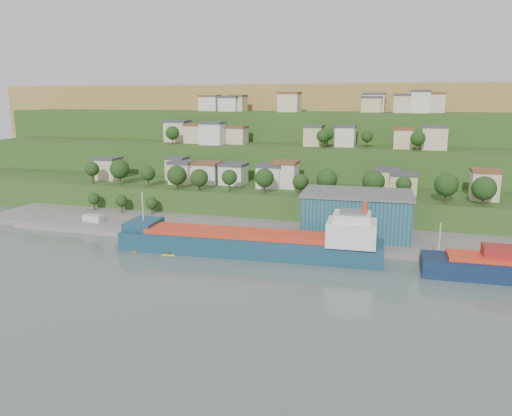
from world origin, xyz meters
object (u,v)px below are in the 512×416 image
at_px(cargo_ship_near, 256,244).
at_px(caravan, 93,220).
at_px(kayak_orange, 133,251).
at_px(warehouse, 357,214).

xyz_separation_m(cargo_ship_near, caravan, (-58.87, 12.16, -0.20)).
bearing_deg(kayak_orange, cargo_ship_near, 33.29).
height_order(cargo_ship_near, caravan, cargo_ship_near).
height_order(cargo_ship_near, kayak_orange, cargo_ship_near).
bearing_deg(kayak_orange, caravan, 163.91).
distance_m(warehouse, caravan, 83.57).
distance_m(caravan, kayak_orange, 32.56).
distance_m(cargo_ship_near, warehouse, 32.00).
xyz_separation_m(cargo_ship_near, kayak_orange, (-32.90, -7.31, -2.68)).
bearing_deg(cargo_ship_near, kayak_orange, -170.97).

